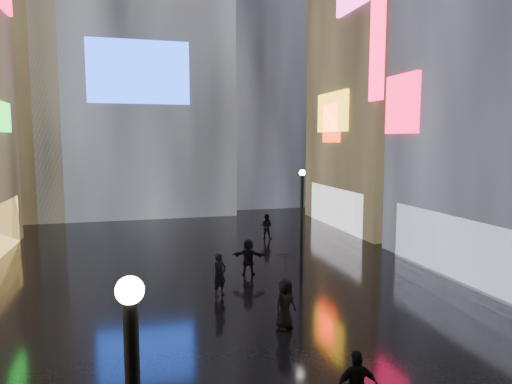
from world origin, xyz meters
name	(u,v)px	position (x,y,z in m)	size (l,w,h in m)	color
ground	(214,275)	(0.00, 20.00, 0.00)	(140.00, 140.00, 0.00)	black
building_right_far	(398,42)	(15.98, 30.00, 13.98)	(10.28, 12.00, 28.00)	black
tower_flank_right	(254,40)	(9.00, 46.00, 17.00)	(12.00, 12.00, 34.00)	black
tower_flank_left	(3,63)	(-14.00, 42.00, 13.00)	(10.00, 10.00, 26.00)	black
lamp_far	(302,216)	(4.10, 18.76, 2.94)	(0.30, 0.30, 5.20)	black
pedestrian_4	(285,304)	(1.37, 13.16, 0.88)	(0.86, 0.56, 1.76)	black
pedestrian_5	(248,257)	(1.68, 19.65, 0.89)	(1.65, 0.53, 1.78)	black
pedestrian_6	(220,275)	(-0.23, 17.05, 0.91)	(0.66, 0.44, 1.82)	black
pedestrian_7	(266,226)	(4.87, 27.39, 0.83)	(0.80, 0.63, 1.66)	black
umbrella_2	(285,266)	(1.37, 13.16, 2.23)	(1.03, 1.05, 0.94)	black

